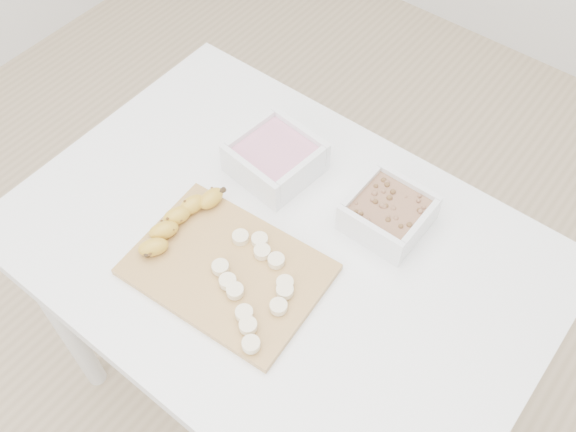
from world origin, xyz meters
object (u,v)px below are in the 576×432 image
Objects in this scene: table at (279,272)px; cutting_board at (228,269)px; bowl_yogurt at (275,157)px; bowl_granola at (388,213)px; banana at (179,222)px.

table is 2.94× the size of cutting_board.
bowl_yogurt is at bearing 130.19° from table.
bowl_granola is at bearing 58.06° from cutting_board.
bowl_yogurt is 0.24m from banana.
cutting_board reaches higher than table.
bowl_yogurt reaches higher than banana.
bowl_yogurt reaches higher than cutting_board.
bowl_granola is at bearing 51.75° from table.
bowl_granola is (0.13, 0.17, 0.13)m from table.
cutting_board is at bearing -121.94° from bowl_granola.
cutting_board is at bearing -109.39° from table.
bowl_yogurt is 0.89× the size of banana.
bowl_granola reaches higher than table.
banana is at bearing -101.21° from bowl_yogurt.
banana is at bearing 174.67° from cutting_board.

